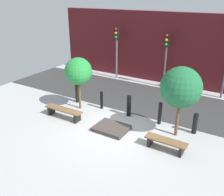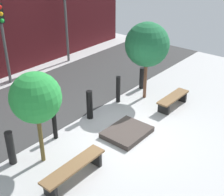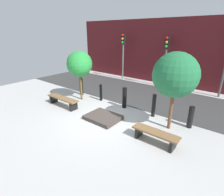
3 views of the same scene
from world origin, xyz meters
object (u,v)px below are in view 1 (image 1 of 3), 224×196
Objects in this scene: tree_behind_left_bench at (78,71)px; bollard_right at (160,113)px; planter_bed at (111,128)px; bollard_left at (102,100)px; traffic_light_mid_west at (166,50)px; bench_right at (166,143)px; bollard_far_right at (195,124)px; bollard_far_left at (77,93)px; tree_behind_right_bench at (181,88)px; traffic_light_west at (117,43)px; bench_left at (64,111)px; bollard_center at (129,106)px.

tree_behind_left_bench is 2.57× the size of bollard_right.
bollard_left reaches higher than planter_bed.
traffic_light_mid_west is (-1.58, 4.71, 1.81)m from bollard_right.
bench_right is 1.93m from bollard_far_right.
bollard_left is (1.58, 0.00, -0.05)m from bollard_far_left.
bollard_left is (-4.12, 1.82, 0.15)m from bench_right.
tree_behind_right_bench reaches higher than bollard_far_left.
planter_bed is at bearing -90.00° from traffic_light_mid_west.
traffic_light_west is (-0.30, 4.71, 1.91)m from bollard_far_left.
bollard_far_left is at bearing 137.52° from tree_behind_left_bench.
planter_bed is (-2.54, 0.20, -0.23)m from bench_right.
tree_behind_left_bench is 5.87m from traffic_light_mid_west.
tree_behind_right_bench is (5.08, 0.00, 0.15)m from tree_behind_left_bench.
bench_left is at bearing -81.98° from traffic_light_west.
bollard_far_left is at bearing 180.00° from bollard_right.
bench_right is at bearing -13.90° from tree_behind_left_bench.
bollard_left is at bearing 156.89° from bench_right.
bench_right reaches higher than planter_bed.
planter_bed is 3.57m from bollard_far_right.
bollard_center reaches higher than bench_right.
traffic_light_mid_west is at bearing 111.98° from bench_right.
bollard_far_left is 5.96m from traffic_light_mid_west.
bollard_center is (0.00, 1.62, 0.44)m from planter_bed.
bench_left is 1.38× the size of planter_bed.
bollard_right is at bearing 118.57° from bench_right.
bollard_far_right is (3.16, 0.00, -0.07)m from bollard_center.
tree_behind_left_bench is 2.91× the size of bollard_left.
bollard_left is at bearing 0.00° from bollard_far_left.
tree_behind_left_bench is at bearing -80.11° from traffic_light_west.
bollard_center is at bearing 180.00° from bollard_right.
traffic_light_west reaches higher than bench_right.
planter_bed is 6.72m from traffic_light_mid_west.
traffic_light_west is (-3.46, 4.71, 1.89)m from bollard_center.
bollard_far_left is 0.97× the size of bollard_center.
bollard_right is at bearing 0.00° from bollard_center.
bollard_center reaches higher than bollard_far_right.
bench_right is 1.80× the size of bollard_far_right.
tree_behind_left_bench is 5.37m from traffic_light_west.
bollard_center is at bearing 0.00° from bollard_far_left.
planter_bed is at bearing -90.00° from bollard_center.
bench_left is 2.06m from bollard_left.
planter_bed is at bearing -27.19° from bollard_far_left.
bollard_far_left is at bearing 180.00° from bollard_center.
bench_right is 2.07m from bollard_right.
traffic_light_west reaches higher than bollard_right.
bench_right is 1.56× the size of bollard_center.
bollard_far_right is at bearing 5.67° from tree_behind_left_bench.
bench_left is 5.53m from tree_behind_right_bench.
planter_bed is 0.43× the size of traffic_light_mid_west.
bollard_far_left is 1.58m from bollard_left.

